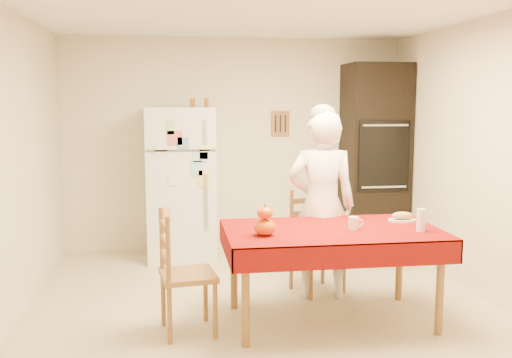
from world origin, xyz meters
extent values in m
plane|color=tan|center=(0.00, 0.00, 0.00)|extent=(4.50, 4.50, 0.00)
cube|color=beige|center=(0.00, 2.25, 1.25)|extent=(4.00, 0.02, 2.50)
cube|color=beige|center=(0.00, -2.25, 1.25)|extent=(4.00, 0.02, 2.50)
cube|color=beige|center=(-2.00, 0.00, 1.25)|extent=(0.02, 4.50, 2.50)
cube|color=beige|center=(2.00, 0.00, 1.25)|extent=(0.02, 4.50, 2.50)
cube|color=white|center=(0.00, 0.00, 2.50)|extent=(4.00, 4.50, 0.02)
cube|color=brown|center=(0.55, 2.23, 1.50)|extent=(0.22, 0.02, 0.30)
cube|color=white|center=(-0.65, 1.88, 0.85)|extent=(0.75, 0.70, 1.70)
cube|color=silver|center=(-0.39, 1.51, 1.45)|extent=(0.03, 0.03, 0.25)
cube|color=silver|center=(-0.39, 1.51, 0.70)|extent=(0.03, 0.03, 0.60)
cube|color=black|center=(1.63, 1.93, 1.10)|extent=(0.70, 0.60, 2.20)
cube|color=black|center=(1.63, 1.62, 1.15)|extent=(0.59, 0.02, 0.80)
cylinder|color=brown|center=(-0.24, -0.61, 0.35)|extent=(0.06, 0.06, 0.71)
cylinder|color=brown|center=(-0.24, 0.17, 0.35)|extent=(0.06, 0.06, 0.71)
cylinder|color=brown|center=(1.24, -0.61, 0.35)|extent=(0.06, 0.06, 0.71)
cylinder|color=brown|center=(1.24, 0.17, 0.35)|extent=(0.06, 0.06, 0.71)
cube|color=brown|center=(0.50, -0.22, 0.73)|extent=(1.60, 0.90, 0.04)
cube|color=#500904|center=(0.50, -0.22, 0.76)|extent=(1.70, 1.00, 0.01)
cylinder|color=brown|center=(0.46, 0.27, 0.21)|extent=(0.04, 0.04, 0.43)
cylinder|color=brown|center=(0.35, 0.59, 0.21)|extent=(0.04, 0.04, 0.43)
cylinder|color=brown|center=(0.80, 0.39, 0.21)|extent=(0.04, 0.04, 0.43)
cylinder|color=brown|center=(0.69, 0.71, 0.21)|extent=(0.04, 0.04, 0.43)
cube|color=brown|center=(0.57, 0.49, 0.45)|extent=(0.53, 0.52, 0.04)
cube|color=brown|center=(0.52, 0.65, 0.70)|extent=(0.35, 0.15, 0.50)
cylinder|color=brown|center=(-0.45, -0.44, 0.21)|extent=(0.04, 0.04, 0.43)
cylinder|color=brown|center=(-0.78, -0.49, 0.21)|extent=(0.04, 0.04, 0.43)
cylinder|color=brown|center=(-0.50, -0.08, 0.21)|extent=(0.04, 0.04, 0.43)
cylinder|color=brown|center=(-0.83, -0.13, 0.21)|extent=(0.04, 0.04, 0.43)
cube|color=brown|center=(-0.64, -0.29, 0.45)|extent=(0.46, 0.47, 0.04)
cube|color=brown|center=(-0.81, -0.31, 0.70)|extent=(0.08, 0.36, 0.50)
imported|color=white|center=(0.57, 0.34, 0.84)|extent=(0.66, 0.48, 1.68)
cylinder|color=white|center=(0.66, -0.28, 0.81)|extent=(0.08, 0.08, 0.10)
ellipsoid|color=#E44005|center=(-0.06, -0.37, 0.82)|extent=(0.17, 0.17, 0.13)
ellipsoid|color=red|center=(-0.06, -0.37, 0.93)|extent=(0.12, 0.12, 0.09)
cylinder|color=white|center=(1.16, -0.41, 0.85)|extent=(0.07, 0.07, 0.18)
cylinder|color=silver|center=(1.17, -0.04, 0.77)|extent=(0.24, 0.24, 0.02)
ellipsoid|color=#99714B|center=(1.17, -0.04, 0.81)|extent=(0.18, 0.10, 0.06)
cylinder|color=brown|center=(-0.50, 1.93, 1.75)|extent=(0.05, 0.05, 0.10)
cylinder|color=#90581A|center=(-0.51, 1.93, 1.75)|extent=(0.05, 0.05, 0.10)
cylinder|color=brown|center=(-0.35, 1.93, 1.75)|extent=(0.05, 0.05, 0.10)
camera|label=1|loc=(-0.74, -4.51, 1.76)|focal=40.00mm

